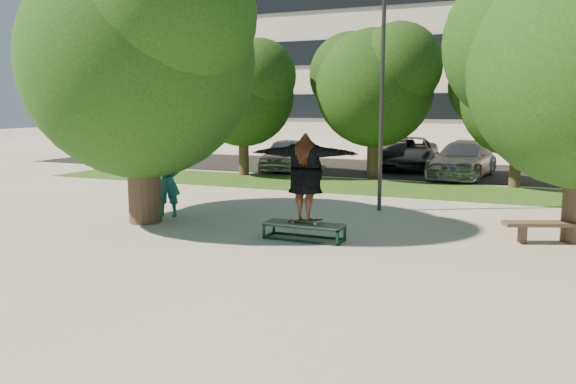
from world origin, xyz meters
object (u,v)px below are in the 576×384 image
at_px(car_dark, 390,153).
at_px(car_grey, 410,153).
at_px(grind_box, 304,231).
at_px(bench, 575,225).
at_px(bystander, 168,181).
at_px(tree_left, 139,48).
at_px(car_silver_a, 286,154).
at_px(car_silver_b, 463,160).
at_px(lamppost, 382,100).

xyz_separation_m(car_dark, car_grey, (0.85, 0.40, 0.02)).
bearing_deg(grind_box, bench, 19.52).
relative_size(grind_box, bystander, 0.94).
bearing_deg(bench, tree_left, 167.29).
height_order(grind_box, car_silver_a, car_silver_a).
relative_size(tree_left, car_silver_b, 1.38).
xyz_separation_m(grind_box, car_silver_b, (2.11, 13.09, 0.56)).
bearing_deg(lamppost, car_grey, 96.62).
relative_size(bystander, car_silver_a, 0.44).
relative_size(grind_box, bench, 0.59).
relative_size(lamppost, bystander, 3.18).
relative_size(tree_left, bystander, 3.70).
xyz_separation_m(grind_box, car_grey, (-0.63, 15.68, 0.57)).
height_order(grind_box, bystander, bystander).
bearing_deg(car_dark, bench, -69.85).
height_order(bench, car_silver_a, car_silver_a).
xyz_separation_m(bystander, car_dark, (2.93, 14.17, -0.22)).
distance_m(car_dark, car_silver_b, 4.20).
bearing_deg(lamppost, car_dark, 101.15).
bearing_deg(bench, car_grey, 92.35).
height_order(tree_left, bystander, tree_left).
bearing_deg(bystander, grind_box, -35.76).
xyz_separation_m(grind_box, bench, (5.60, 1.99, 0.21)).
relative_size(car_dark, car_grey, 0.82).
bearing_deg(car_dark, bystander, -109.60).
xyz_separation_m(tree_left, car_silver_b, (6.70, 12.80, -3.67)).
distance_m(bystander, car_silver_b, 13.65).
height_order(tree_left, car_dark, tree_left).
relative_size(lamppost, grind_box, 3.39).
height_order(car_silver_a, car_silver_b, car_silver_a).
xyz_separation_m(tree_left, bystander, (0.18, 0.81, -3.46)).
relative_size(lamppost, car_dark, 1.36).
xyz_separation_m(car_silver_a, car_silver_b, (7.95, 0.39, -0.00)).
bearing_deg(car_dark, grind_box, -92.38).
distance_m(bystander, car_grey, 15.06).
bearing_deg(tree_left, car_grey, 75.57).
xyz_separation_m(bench, car_grey, (-6.24, 13.69, 0.36)).
distance_m(tree_left, car_silver_b, 14.91).
relative_size(tree_left, lamppost, 1.16).
relative_size(bystander, car_dark, 0.43).
bearing_deg(car_grey, lamppost, -89.44).
xyz_separation_m(bystander, car_silver_b, (6.52, 11.99, -0.21)).
bearing_deg(tree_left, grind_box, -3.65).
bearing_deg(grind_box, tree_left, 176.35).
bearing_deg(bystander, car_silver_b, 39.74).
bearing_deg(car_grey, grind_box, -93.75).
distance_m(tree_left, car_silver_a, 13.00).
height_order(lamppost, grind_box, lamppost).
height_order(bystander, car_grey, bystander).
relative_size(bench, car_grey, 0.56).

